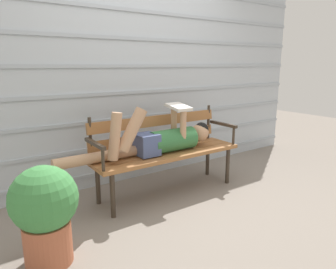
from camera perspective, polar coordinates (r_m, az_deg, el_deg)
ground_plane at (r=3.14m, az=1.76°, el=-11.71°), size 12.00×12.00×0.00m
house_siding at (r=3.51m, az=-5.81°, el=10.28°), size 5.12×0.08×2.30m
park_bench at (r=3.15m, az=-0.68°, el=-2.26°), size 1.58×0.44×0.84m
reclining_person at (r=3.02m, az=-1.36°, el=-0.80°), size 1.64×0.26×0.50m
potted_plant at (r=2.20m, az=-21.96°, el=-12.95°), size 0.44×0.44×0.68m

